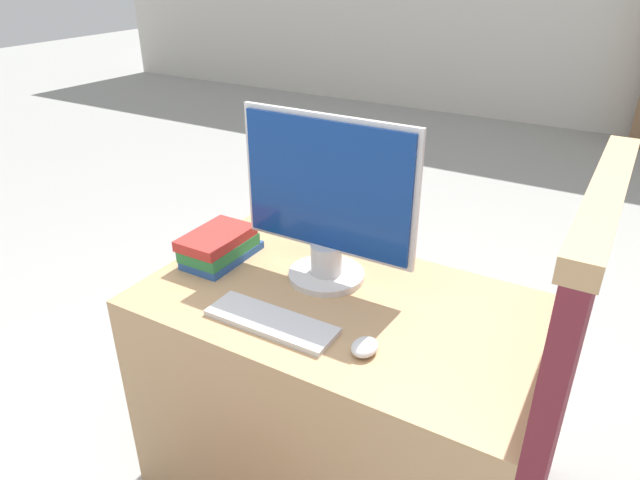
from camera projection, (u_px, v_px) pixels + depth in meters
The scene contains 6 objects.
desk at pixel (339, 399), 1.78m from camera, with size 1.14×0.68×0.74m.
carrel_divider at pixel (555, 401), 1.44m from camera, with size 0.07×0.76×1.19m.
monitor at pixel (327, 202), 1.62m from camera, with size 0.54×0.23×0.50m.
keyboard at pixel (271, 322), 1.51m from camera, with size 0.36×0.12×0.02m.
mouse at pixel (365, 347), 1.40m from camera, with size 0.06×0.08×0.03m.
book_stack at pixel (219, 246), 1.81m from camera, with size 0.16×0.26×0.10m.
Camera 1 is at (0.64, -0.87, 1.62)m, focal length 32.00 mm.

